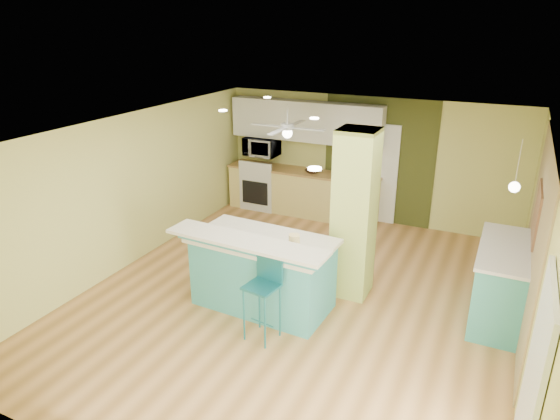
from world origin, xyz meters
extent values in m
cube|color=#A26E38|center=(0.00, 0.00, -0.01)|extent=(6.00, 7.00, 0.01)
cube|color=white|center=(0.00, 0.00, 2.50)|extent=(6.00, 7.00, 0.01)
cube|color=#D2D170|center=(0.00, 3.50, 1.25)|extent=(6.00, 0.01, 2.50)
cube|color=#D2D170|center=(0.00, -3.50, 1.25)|extent=(6.00, 0.01, 2.50)
cube|color=#D2D170|center=(-3.00, 0.00, 1.25)|extent=(0.01, 7.00, 2.50)
cube|color=#D2D170|center=(3.00, 0.00, 1.25)|extent=(0.01, 7.00, 2.50)
cube|color=#8C7650|center=(2.99, 0.60, 1.25)|extent=(0.02, 3.40, 2.50)
cube|color=#3F451B|center=(0.20, 3.49, 1.25)|extent=(2.20, 0.02, 2.50)
cube|color=white|center=(0.20, 3.46, 1.00)|extent=(0.82, 0.05, 2.00)
cube|color=silver|center=(2.97, -2.30, 1.05)|extent=(0.04, 1.08, 2.10)
cube|color=#AEC059|center=(0.65, 0.50, 1.25)|extent=(0.55, 0.55, 2.50)
cube|color=#E6D078|center=(-1.30, 3.20, 0.45)|extent=(3.20, 0.60, 0.90)
cube|color=#A17337|center=(-1.30, 3.20, 0.92)|extent=(3.25, 0.63, 0.04)
cube|color=silver|center=(-2.25, 3.20, 0.45)|extent=(0.76, 0.64, 0.90)
cube|color=black|center=(-2.25, 2.87, 0.42)|extent=(0.59, 0.02, 0.50)
cube|color=silver|center=(-2.25, 2.90, 0.99)|extent=(0.76, 0.06, 0.18)
cube|color=silver|center=(-1.30, 3.32, 1.95)|extent=(3.20, 0.34, 0.80)
imported|color=white|center=(-2.25, 3.20, 1.35)|extent=(0.70, 0.48, 0.39)
cylinder|color=silver|center=(-1.10, 2.00, 2.30)|extent=(0.03, 0.03, 0.40)
cylinder|color=silver|center=(-1.10, 2.00, 2.10)|extent=(0.24, 0.24, 0.10)
sphere|color=white|center=(-1.10, 2.00, 1.98)|extent=(0.18, 0.18, 0.18)
cylinder|color=silver|center=(2.65, 0.75, 2.19)|extent=(0.01, 0.01, 0.62)
sphere|color=white|center=(2.65, 0.75, 1.88)|extent=(0.14, 0.14, 0.14)
cube|color=brown|center=(2.96, 0.80, 1.55)|extent=(0.03, 0.90, 0.70)
cube|color=teal|center=(-0.37, -0.41, 0.50)|extent=(1.91, 1.02, 0.99)
cube|color=#EDE7CD|center=(-0.37, -0.41, 1.02)|extent=(2.03, 1.14, 0.06)
cube|color=teal|center=(-0.39, -0.85, 1.12)|extent=(2.12, 0.25, 0.14)
cube|color=#EDE7CD|center=(-0.39, -0.85, 1.18)|extent=(2.28, 0.57, 0.04)
cylinder|color=#1C7282|center=(-0.20, -1.26, 0.37)|extent=(0.02, 0.02, 0.74)
cylinder|color=#1C7282|center=(0.12, -1.31, 0.37)|extent=(0.02, 0.02, 0.74)
cylinder|color=#1C7282|center=(-0.15, -0.94, 0.37)|extent=(0.02, 0.02, 0.74)
cylinder|color=#1C7282|center=(0.17, -0.99, 0.37)|extent=(0.02, 0.02, 0.74)
cube|color=#1C7282|center=(-0.01, -1.13, 0.75)|extent=(0.45, 0.45, 0.03)
cube|color=#1C7282|center=(0.01, -0.95, 0.97)|extent=(0.39, 0.09, 0.41)
cube|color=teal|center=(2.70, 0.71, 0.51)|extent=(0.65, 1.58, 1.01)
cube|color=silver|center=(2.70, 0.71, 1.04)|extent=(0.70, 1.65, 0.05)
imported|color=#341F15|center=(-1.06, 3.15, 0.97)|extent=(0.34, 0.34, 0.07)
cylinder|color=yellow|center=(0.12, -0.44, 1.13)|extent=(0.15, 0.15, 0.17)
camera|label=1|loc=(2.54, -5.97, 3.88)|focal=32.00mm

